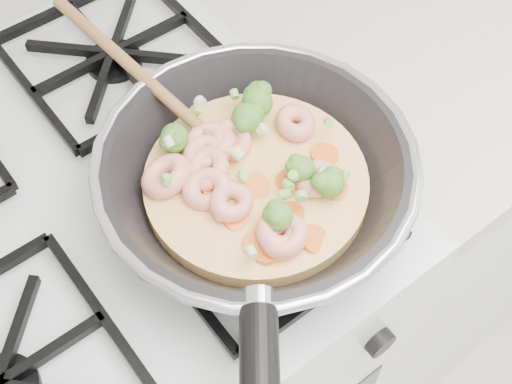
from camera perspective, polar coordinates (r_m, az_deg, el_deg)
stove at (r=1.18m, az=-10.34°, el=-12.66°), size 0.60×0.60×0.92m
counter_right at (r=1.48m, az=16.87°, el=5.41°), size 1.00×0.60×0.90m
skillet at (r=0.71m, az=-0.15°, el=1.09°), size 0.39×0.59×0.10m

